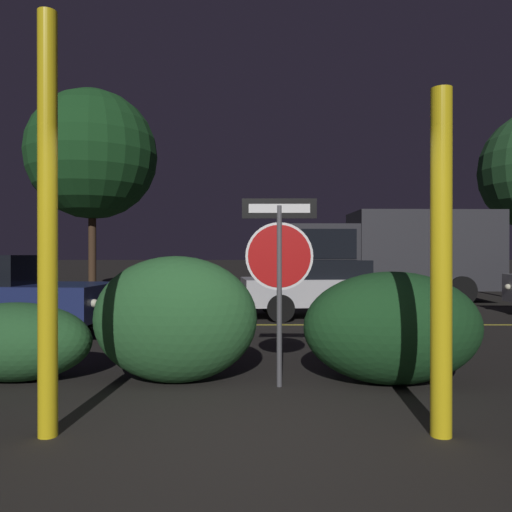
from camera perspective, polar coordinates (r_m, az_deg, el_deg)
The scene contains 12 objects.
ground_plane at distance 4.01m, azimuth -1.70°, elevation -21.20°, with size 260.00×260.00×0.00m, color black.
road_center_stripe at distance 10.45m, azimuth -0.46°, elevation -7.86°, with size 42.82×0.12×0.01m, color gold.
stop_sign at distance 5.52m, azimuth 2.92°, elevation 0.07°, with size 0.83×0.06×2.08m.
yellow_pole_left at distance 4.34m, azimuth -22.48°, elevation 3.38°, with size 0.15×0.15×3.41m, color yellow.
yellow_pole_right at distance 4.28m, azimuth 20.64°, elevation -0.68°, with size 0.17×0.17×2.80m, color yellow.
hedge_bush_1 at distance 6.49m, azimuth -25.61°, elevation -8.80°, with size 1.78×1.00×0.91m, color #285B2D.
hedge_bush_2 at distance 5.83m, azimuth -8.95°, elevation -7.13°, with size 1.87×1.08×1.45m, color #285B2D.
hedge_bush_3 at distance 5.91m, azimuth 15.54°, elevation -7.89°, with size 2.01×1.19×1.27m, color #19421E.
passing_car_2 at distance 10.20m, azimuth -27.16°, elevation -4.01°, with size 4.11×2.14×1.45m.
passing_car_3 at distance 11.85m, azimuth 8.31°, elevation -3.61°, with size 4.12×2.17×1.33m.
delivery_truck at distance 15.79m, azimuth 13.97°, elevation 0.38°, with size 6.94×2.51×2.77m.
tree_0 at distance 22.60m, azimuth -17.98°, elevation 10.92°, with size 5.44×5.44×8.41m.
Camera 1 is at (0.13, -3.74, 1.46)m, focal length 35.00 mm.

